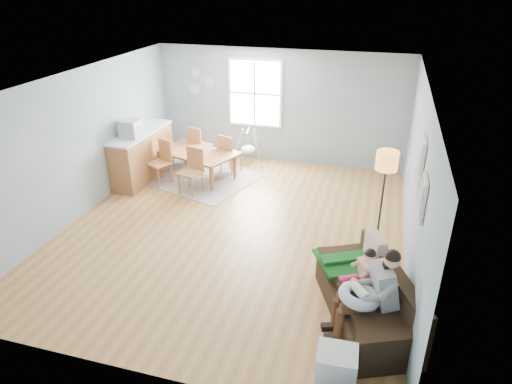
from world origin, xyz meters
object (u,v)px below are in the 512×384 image
(storage_cube, at_px, (335,369))
(chair_se, at_px, (192,167))
(father, at_px, (371,291))
(chair_nw, at_px, (198,143))
(toddler, at_px, (362,269))
(dining_table, at_px, (196,165))
(sofa, at_px, (370,301))
(monitor, at_px, (130,129))
(chair_ne, at_px, (228,152))
(counter, at_px, (143,155))
(baby_swing, at_px, (248,149))
(chair_sw, at_px, (162,159))
(floor_lamp, at_px, (386,169))

(storage_cube, distance_m, chair_se, 5.56)
(father, xyz_separation_m, chair_nw, (-4.30, 4.80, -0.14))
(toddler, relative_size, dining_table, 0.44)
(father, xyz_separation_m, storage_cube, (-0.30, -0.94, -0.43))
(sofa, relative_size, toddler, 2.84)
(sofa, relative_size, monitor, 5.36)
(father, xyz_separation_m, monitor, (-5.19, 3.35, 0.60))
(chair_se, height_order, chair_ne, chair_se)
(dining_table, xyz_separation_m, chair_ne, (0.62, 0.45, 0.22))
(counter, xyz_separation_m, monitor, (0.01, -0.37, 0.73))
(toddler, bearing_deg, monitor, 150.15)
(father, distance_m, monitor, 6.21)
(storage_cube, xyz_separation_m, monitor, (-4.89, 4.29, 1.04))
(storage_cube, relative_size, chair_nw, 0.52)
(baby_swing, bearing_deg, chair_ne, -110.78)
(father, bearing_deg, chair_nw, 131.85)
(sofa, xyz_separation_m, chair_se, (-3.84, 3.04, 0.27))
(toddler, height_order, chair_sw, toddler)
(storage_cube, relative_size, monitor, 1.23)
(toddler, height_order, chair_ne, toddler)
(chair_sw, bearing_deg, monitor, -152.16)
(floor_lamp, height_order, counter, floor_lamp)
(father, distance_m, dining_table, 5.76)
(father, xyz_separation_m, floor_lamp, (0.03, 2.19, 0.75))
(toddler, xyz_separation_m, storage_cube, (-0.16, -1.39, -0.42))
(dining_table, distance_m, counter, 1.21)
(floor_lamp, distance_m, baby_swing, 4.53)
(father, distance_m, storage_cube, 1.08)
(chair_nw, bearing_deg, counter, -129.84)
(sofa, bearing_deg, chair_se, 141.61)
(chair_sw, xyz_separation_m, monitor, (-0.52, -0.27, 0.73))
(storage_cube, xyz_separation_m, chair_se, (-3.53, 4.29, 0.31))
(father, height_order, storage_cube, father)
(counter, bearing_deg, baby_swing, 36.31)
(toddler, height_order, chair_se, toddler)
(father, bearing_deg, dining_table, 134.92)
(toddler, distance_m, chair_se, 4.69)
(father, relative_size, dining_table, 0.74)
(chair_nw, height_order, monitor, monitor)
(chair_se, xyz_separation_m, monitor, (-1.36, 0.00, 0.73))
(chair_nw, xyz_separation_m, counter, (-0.90, -1.07, 0.01))
(chair_se, xyz_separation_m, chair_ne, (0.39, 1.17, -0.03))
(chair_sw, distance_m, monitor, 0.93)
(sofa, bearing_deg, floor_lamp, 89.25)
(storage_cube, relative_size, chair_ne, 0.54)
(chair_ne, bearing_deg, father, -52.73)
(chair_ne, bearing_deg, counter, -155.71)
(chair_sw, distance_m, chair_se, 0.89)
(sofa, bearing_deg, toddler, 134.72)
(storage_cube, height_order, counter, counter)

